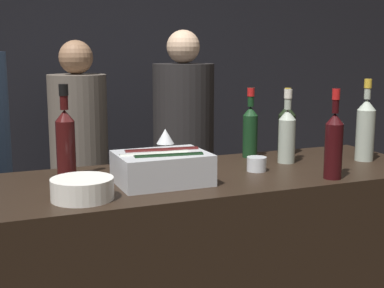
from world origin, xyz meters
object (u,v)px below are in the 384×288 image
object	(u,v)px
wine_glass	(165,138)
champagne_bottle	(287,127)
candle_votive	(257,164)
person_blond_tee	(80,156)
white_wine_bottle	(287,133)
red_wine_bottle_black_foil	(66,140)
person_grey_polo	(184,149)
red_wine_bottle_burgundy	(250,129)
rose_wine_bottle	(366,128)
bowl_white	(82,188)
ice_bin_with_bottles	(162,166)
red_wine_bottle_tall	(334,143)

from	to	relation	value
wine_glass	champagne_bottle	world-z (taller)	champagne_bottle
wine_glass	candle_votive	world-z (taller)	wine_glass
person_blond_tee	white_wine_bottle	bearing A→B (deg)	-171.89
wine_glass	red_wine_bottle_black_foil	size ratio (longest dim) A/B	0.43
person_grey_polo	red_wine_bottle_burgundy	bearing A→B (deg)	176.32
rose_wine_bottle	bowl_white	bearing A→B (deg)	-173.36
red_wine_bottle_black_foil	bowl_white	bearing A→B (deg)	-90.51
candle_votive	champagne_bottle	distance (m)	0.43
ice_bin_with_bottles	candle_votive	world-z (taller)	ice_bin_with_bottles
ice_bin_with_bottles	rose_wine_bottle	world-z (taller)	rose_wine_bottle
white_wine_bottle	bowl_white	bearing A→B (deg)	-165.54
person_blond_tee	rose_wine_bottle	bearing A→B (deg)	-162.99
wine_glass	red_wine_bottle_burgundy	size ratio (longest dim) A/B	0.49
candle_votive	rose_wine_bottle	world-z (taller)	rose_wine_bottle
wine_glass	person_blond_tee	distance (m)	1.26
bowl_white	champagne_bottle	xyz separation A→B (m)	(1.05, 0.42, 0.09)
red_wine_bottle_tall	red_wine_bottle_burgundy	xyz separation A→B (m)	(-0.09, 0.49, -0.01)
champagne_bottle	ice_bin_with_bottles	bearing A→B (deg)	-156.89
candle_votive	red_wine_bottle_black_foil	bearing A→B (deg)	166.53
person_grey_polo	white_wine_bottle	bearing A→B (deg)	-178.83
person_grey_polo	red_wine_bottle_black_foil	bearing A→B (deg)	140.98
wine_glass	white_wine_bottle	distance (m)	0.53
red_wine_bottle_black_foil	person_blond_tee	size ratio (longest dim) A/B	0.22
bowl_white	person_grey_polo	bearing A→B (deg)	57.17
red_wine_bottle_burgundy	person_blond_tee	size ratio (longest dim) A/B	0.20
bowl_white	rose_wine_bottle	size ratio (longest dim) A/B	0.57
person_blond_tee	wine_glass	bearing A→B (deg)	169.83
person_grey_polo	wine_glass	bearing A→B (deg)	155.17
red_wine_bottle_tall	rose_wine_bottle	world-z (taller)	rose_wine_bottle
bowl_white	white_wine_bottle	bearing A→B (deg)	14.46
candle_votive	white_wine_bottle	world-z (taller)	white_wine_bottle
wine_glass	red_wine_bottle_black_foil	bearing A→B (deg)	-168.73
ice_bin_with_bottles	wine_glass	world-z (taller)	wine_glass
bowl_white	rose_wine_bottle	xyz separation A→B (m)	(1.29, 0.15, 0.11)
rose_wine_bottle	red_wine_bottle_black_foil	xyz separation A→B (m)	(-1.29, 0.17, 0.00)
wine_glass	red_wine_bottle_tall	bearing A→B (deg)	-43.78
ice_bin_with_bottles	white_wine_bottle	xyz separation A→B (m)	(0.63, 0.14, 0.07)
bowl_white	red_wine_bottle_black_foil	bearing A→B (deg)	89.49
rose_wine_bottle	champagne_bottle	bearing A→B (deg)	131.01
bowl_white	white_wine_bottle	size ratio (longest dim) A/B	0.65
rose_wine_bottle	red_wine_bottle_black_foil	bearing A→B (deg)	172.33
champagne_bottle	person_grey_polo	bearing A→B (deg)	96.89
candle_votive	wine_glass	bearing A→B (deg)	138.80
red_wine_bottle_burgundy	person_grey_polo	size ratio (longest dim) A/B	0.19
red_wine_bottle_tall	person_grey_polo	size ratio (longest dim) A/B	0.20
wine_glass	red_wine_bottle_burgundy	distance (m)	0.41
ice_bin_with_bottles	red_wine_bottle_black_foil	world-z (taller)	red_wine_bottle_black_foil
bowl_white	champagne_bottle	bearing A→B (deg)	21.77
red_wine_bottle_black_foil	person_grey_polo	bearing A→B (deg)	50.34
bowl_white	red_wine_bottle_burgundy	xyz separation A→B (m)	(0.85, 0.41, 0.09)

